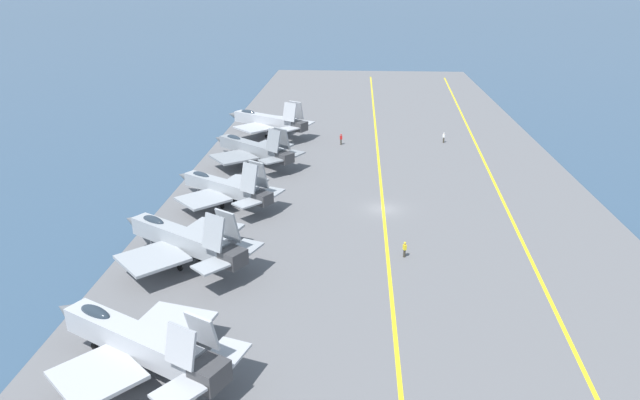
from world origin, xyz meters
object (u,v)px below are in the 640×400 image
(crew_white_vest, at_px, (444,137))
(crew_red_vest, at_px, (341,139))
(parked_jet_nearest, at_px, (135,341))
(parked_jet_second, at_px, (182,239))
(parked_jet_third, at_px, (224,187))
(parked_jet_fourth, at_px, (252,148))
(crew_yellow_vest, at_px, (405,249))
(parked_jet_fifth, at_px, (267,121))

(crew_white_vest, bearing_deg, crew_red_vest, 97.64)
(parked_jet_nearest, distance_m, parked_jet_second, 16.40)
(parked_jet_third, relative_size, crew_white_vest, 8.49)
(parked_jet_nearest, xyz_separation_m, parked_jet_third, (31.83, 0.89, -0.30))
(parked_jet_fourth, relative_size, crew_yellow_vest, 9.19)
(parked_jet_nearest, bearing_deg, parked_jet_third, 1.61)
(parked_jet_second, distance_m, parked_jet_fifth, 48.04)
(parked_jet_third, bearing_deg, crew_red_vest, -26.01)
(parked_jet_fourth, bearing_deg, parked_jet_nearest, -179.65)
(parked_jet_nearest, relative_size, parked_jet_fifth, 0.97)
(parked_jet_second, height_order, parked_jet_fifth, parked_jet_second)
(crew_red_vest, bearing_deg, crew_yellow_vest, -169.20)
(parked_jet_fourth, bearing_deg, crew_red_vest, -48.94)
(parked_jet_third, distance_m, crew_white_vest, 42.93)
(parked_jet_nearest, bearing_deg, parked_jet_fourth, 0.35)
(parked_jet_nearest, distance_m, parked_jet_third, 31.84)
(parked_jet_fifth, height_order, crew_red_vest, parked_jet_fifth)
(parked_jet_fourth, relative_size, parked_jet_fifth, 0.93)
(parked_jet_nearest, relative_size, crew_yellow_vest, 9.64)
(parked_jet_fifth, bearing_deg, crew_yellow_vest, -155.19)
(crew_red_vest, relative_size, crew_white_vest, 1.05)
(parked_jet_nearest, bearing_deg, parked_jet_second, 5.22)
(parked_jet_third, bearing_deg, parked_jet_fourth, -2.07)
(parked_jet_fifth, distance_m, crew_red_vest, 14.20)
(parked_jet_second, bearing_deg, parked_jet_fifth, -1.03)
(parked_jet_fifth, relative_size, crew_red_vest, 9.05)
(parked_jet_third, xyz_separation_m, crew_yellow_vest, (-12.69, -21.16, -1.37))
(crew_red_vest, xyz_separation_m, crew_yellow_vest, (-40.31, -7.69, -0.09))
(crew_red_vest, bearing_deg, parked_jet_nearest, 168.05)
(parked_jet_nearest, height_order, parked_jet_second, parked_jet_second)
(parked_jet_fourth, distance_m, parked_jet_fifth, 16.14)
(crew_red_vest, bearing_deg, parked_jet_third, 153.99)
(parked_jet_third, height_order, crew_white_vest, parked_jet_third)
(parked_jet_fourth, bearing_deg, crew_yellow_vest, -144.73)
(parked_jet_nearest, height_order, crew_yellow_vest, parked_jet_nearest)
(parked_jet_fourth, bearing_deg, crew_white_vest, -65.82)
(parked_jet_nearest, xyz_separation_m, parked_jet_fifth, (64.36, 0.63, 0.11))
(parked_jet_fifth, distance_m, crew_yellow_vest, 49.85)
(crew_yellow_vest, bearing_deg, parked_jet_second, 97.35)
(parked_jet_third, bearing_deg, crew_white_vest, -45.77)
(crew_yellow_vest, bearing_deg, crew_red_vest, 10.80)
(crew_yellow_vest, bearing_deg, parked_jet_third, 59.05)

